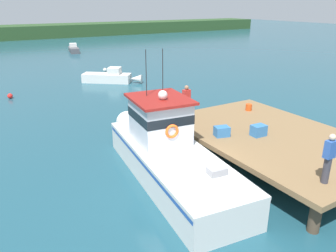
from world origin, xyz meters
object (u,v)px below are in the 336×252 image
Objects in this scene: mooring_buoy_spare_mooring at (10,96)px; moored_boat_far_right at (74,49)px; deckhand_by_the_boat at (186,101)px; deckhand_further_back at (329,158)px; crate_single_by_cleat at (259,130)px; moored_boat_mid_harbor at (111,77)px; main_fishing_boat at (167,151)px; crate_stack_mid_dock at (222,131)px; bait_bucket at (249,107)px; mooring_buoy_outer at (105,70)px.

moored_boat_far_right is at bearing 63.33° from mooring_buoy_spare_mooring.
deckhand_by_the_boat is 7.31m from deckhand_further_back.
deckhand_by_the_boat is at bearing -97.16° from moored_boat_far_right.
deckhand_by_the_boat reaches higher than crate_single_by_cleat.
crate_single_by_cleat is 17.55m from moored_boat_mid_harbor.
crate_stack_mid_dock is at bearing -6.62° from main_fishing_boat.
moored_boat_far_right is at bearing 88.65° from bait_bucket.
main_fishing_boat is 2.12× the size of moored_boat_far_right.
main_fishing_boat reaches higher than crate_stack_mid_dock.
deckhand_by_the_boat and deckhand_further_back have the same top height.
moored_boat_far_right is (4.32, 34.43, -1.66)m from deckhand_by_the_boat.
main_fishing_boat is at bearing -136.68° from deckhand_by_the_boat.
deckhand_by_the_boat is 4.40× the size of mooring_buoy_outer.
crate_single_by_cleat is 4.07m from deckhand_further_back.
crate_stack_mid_dock is 2.74m from deckhand_by_the_boat.
moored_boat_far_right is (2.97, 37.85, -1.03)m from crate_single_by_cleat.
crate_single_by_cleat is 0.13× the size of moored_boat_far_right.
crate_single_by_cleat is at bearing -127.49° from bait_bucket.
mooring_buoy_spare_mooring is (-6.45, 15.66, -1.23)m from crate_stack_mid_dock.
bait_bucket is 0.21× the size of deckhand_further_back.
crate_single_by_cleat reaches higher than moored_boat_mid_harbor.
moored_boat_mid_harbor is 20.50m from moored_boat_far_right.
moored_boat_mid_harbor is at bearing 86.13° from deckhand_further_back.
bait_bucket is at bearing 16.09° from main_fishing_boat.
moored_boat_mid_harbor reaches higher than mooring_buoy_outer.
moored_boat_far_right is (6.84, 36.80, -0.60)m from main_fishing_boat.
crate_single_by_cleat reaches higher than moored_boat_far_right.
crate_stack_mid_dock is at bearing 150.48° from crate_single_by_cleat.
crate_stack_mid_dock is 4.69m from deckhand_further_back.
main_fishing_boat is 29.25× the size of bait_bucket.
bait_bucket is 0.21× the size of deckhand_by_the_boat.
bait_bucket is at bearing -83.13° from moored_boat_mid_harbor.
crate_single_by_cleat is at bearing -64.59° from mooring_buoy_spare_mooring.
mooring_buoy_spare_mooring is at bearing 116.38° from deckhand_by_the_boat.
deckhand_further_back is at bearing -71.69° from mooring_buoy_spare_mooring.
bait_bucket is at bearing 52.51° from crate_single_by_cleat.
crate_single_by_cleat is 1.62× the size of mooring_buoy_outer.
mooring_buoy_outer is (1.24, 4.74, -0.26)m from moored_boat_mid_harbor.
mooring_buoy_outer is at bearing 91.57° from bait_bucket.
deckhand_further_back reaches higher than bait_bucket.
mooring_buoy_outer is at bearing 75.31° from moored_boat_mid_harbor.
crate_single_by_cleat is 1.76× the size of bait_bucket.
mooring_buoy_spare_mooring is (-9.94, 13.63, -1.19)m from bait_bucket.
crate_single_by_cleat is at bearing -15.26° from main_fishing_boat.
moored_boat_mid_harbor is at bearing 7.68° from mooring_buoy_spare_mooring.
moored_boat_far_right is at bearing 85.52° from crate_single_by_cleat.
crate_stack_mid_dock is at bearing 93.25° from deckhand_further_back.
crate_stack_mid_dock is at bearing -149.83° from bait_bucket.
crate_single_by_cleat is (3.87, -1.06, 0.43)m from main_fishing_boat.
deckhand_by_the_boat is (-3.49, 0.64, 0.69)m from bait_bucket.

